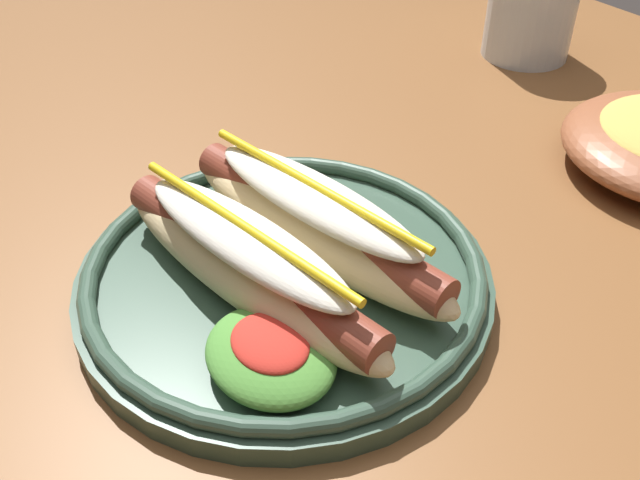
{
  "coord_description": "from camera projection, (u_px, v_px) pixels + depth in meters",
  "views": [
    {
      "loc": [
        0.29,
        -0.35,
        1.08
      ],
      "look_at": [
        -0.01,
        -0.11,
        0.77
      ],
      "focal_mm": 40.86,
      "sensor_mm": 36.0,
      "label": 1
    }
  ],
  "objects": [
    {
      "name": "water_cup",
      "position": [
        532.0,
        7.0,
        0.76
      ],
      "size": [
        0.09,
        0.09,
        0.1
      ],
      "primitive_type": "cylinder",
      "color": "silver",
      "rests_on": "dining_table"
    },
    {
      "name": "hot_dog_plate",
      "position": [
        283.0,
        266.0,
        0.48
      ],
      "size": [
        0.28,
        0.28,
        0.08
      ],
      "color": "#334C3D",
      "rests_on": "dining_table"
    },
    {
      "name": "dining_table",
      "position": [
        434.0,
        308.0,
        0.61
      ],
      "size": [
        1.34,
        0.96,
        0.74
      ],
      "color": "brown",
      "rests_on": "ground_plane"
    }
  ]
}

